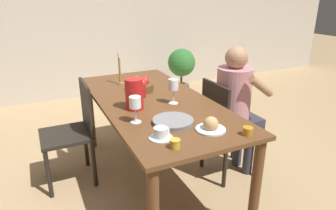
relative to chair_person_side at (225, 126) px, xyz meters
The scene contains 17 objects.
ground_plane 0.81m from the chair_person_side, 164.94° to the left, with size 20.00×20.00×0.00m, color tan.
wall_back 3.03m from the chair_person_side, 102.28° to the left, with size 10.00×0.06×2.60m.
dining_table 0.67m from the chair_person_side, 164.94° to the left, with size 0.86×1.87×0.78m.
chair_person_side is the anchor object (origin of this frame).
chair_opposite 1.34m from the chair_person_side, 158.33° to the left, with size 0.42×0.42×0.90m.
person_seated 0.24m from the chair_person_side, 10.82° to the right, with size 0.39×0.41×1.20m.
red_pitcher 0.92m from the chair_person_side, behind, with size 0.16×0.14×0.24m.
wine_glass_water 0.67m from the chair_person_side, behind, with size 0.08×0.08×0.20m.
wine_glass_juice 1.02m from the chair_person_side, 167.41° to the right, with size 0.08×0.08×0.18m.
teacup_near_person 1.03m from the chair_person_side, 149.95° to the right, with size 0.15×0.15×0.07m.
serving_tray 0.82m from the chair_person_side, 154.52° to the right, with size 0.28×0.28×0.03m.
bread_plate 0.80m from the chair_person_side, 134.29° to the right, with size 0.19×0.19×0.10m.
jam_jar_amber 1.09m from the chair_person_side, 142.26° to the right, with size 0.06×0.06×0.05m.
jam_jar_red 0.83m from the chair_person_side, 116.77° to the right, with size 0.06×0.06×0.05m.
fruit_bowl 0.85m from the chair_person_side, 145.16° to the left, with size 0.24×0.24×0.12m.
candlestick_tall 1.11m from the chair_person_side, 135.63° to the left, with size 0.06×0.06×0.31m.
potted_plant 2.35m from the chair_person_side, 72.06° to the left, with size 0.44×0.44×0.76m.
Camera 1 is at (-0.88, -2.15, 1.61)m, focal length 32.00 mm.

